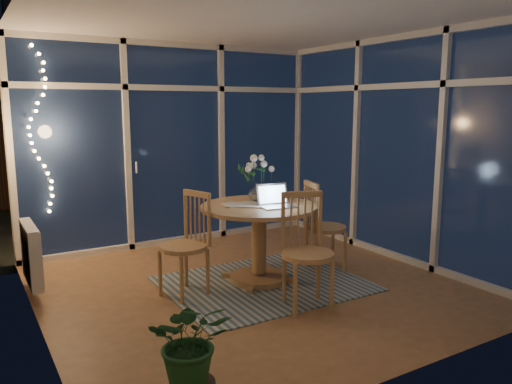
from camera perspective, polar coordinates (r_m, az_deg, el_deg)
floor at (r=5.16m, az=-0.40°, el=-10.62°), size 4.00×4.00×0.00m
ceiling at (r=4.90m, az=-0.44°, el=19.20°), size 4.00×4.00×0.00m
wall_back at (r=6.65m, az=-9.26°, el=5.35°), size 4.00×0.04×2.60m
wall_front at (r=3.31m, az=17.48°, el=0.72°), size 4.00×0.04×2.60m
wall_left at (r=4.22m, az=-24.52°, el=2.13°), size 0.04×4.00×2.60m
wall_right at (r=6.12m, az=15.97°, el=4.73°), size 0.04×4.00×2.60m
window_wall_back at (r=6.62m, az=-9.13°, el=5.33°), size 4.00×0.10×2.60m
window_wall_right at (r=6.09m, az=15.71°, el=4.72°), size 0.10×4.00×2.60m
radiator at (r=5.28m, az=-24.35°, el=-6.47°), size 0.10×0.70×0.58m
fairy_lights at (r=6.10m, az=-23.50°, el=6.41°), size 0.24×0.10×1.85m
garden_patio at (r=9.81m, az=-12.88°, el=-1.41°), size 12.00×6.00×0.10m
garden_fence at (r=10.01m, az=-16.71°, el=4.20°), size 11.00×0.08×1.80m
neighbour_roof at (r=12.97m, az=-19.08°, el=11.00°), size 7.00×3.00×2.20m
garden_shrubs at (r=7.86m, az=-18.35°, el=-0.61°), size 0.90×0.90×0.90m
rug at (r=5.19m, az=0.92°, el=-10.41°), size 1.98×1.59×0.01m
dining_table at (r=5.15m, az=0.35°, el=-5.92°), size 1.20×1.20×0.81m
chair_left at (r=4.79m, az=-8.32°, el=-5.96°), size 0.59×0.59×1.01m
chair_right at (r=5.53m, az=8.01°, el=-3.81°), size 0.57×0.57×1.01m
chair_front at (r=4.47m, az=5.96°, el=-6.79°), size 0.61×0.61×1.05m
laptop at (r=4.93m, az=2.44°, el=-0.38°), size 0.37×0.33×0.24m
flower_vase at (r=5.27m, az=0.10°, el=0.12°), size 0.20×0.20×0.21m
bowl at (r=5.42m, az=3.20°, el=-0.56°), size 0.15×0.15×0.04m
newspapers at (r=5.08m, az=-1.28°, el=-1.38°), size 0.43×0.38×0.01m
phone at (r=5.00m, az=1.70°, el=-1.59°), size 0.11×0.08×0.01m
potted_plant at (r=3.12m, az=-7.38°, el=-17.27°), size 0.68×0.65×0.76m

